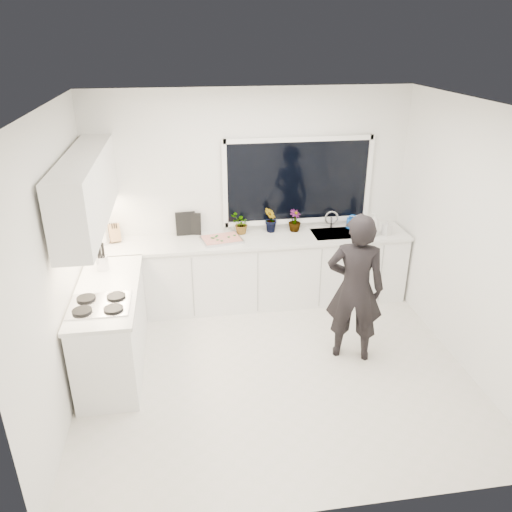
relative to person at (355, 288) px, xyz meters
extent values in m
cube|color=beige|center=(-0.87, -0.13, -0.84)|extent=(4.00, 3.50, 0.02)
cube|color=white|center=(-0.87, 1.63, 0.52)|extent=(4.00, 0.02, 2.70)
cube|color=white|center=(-2.88, -0.13, 0.52)|extent=(0.02, 3.50, 2.70)
cube|color=white|center=(1.14, -0.13, 0.52)|extent=(0.02, 3.50, 2.70)
cube|color=white|center=(-0.87, -0.13, 1.88)|extent=(4.00, 3.50, 0.02)
cube|color=black|center=(-0.27, 1.59, 0.72)|extent=(1.80, 0.02, 1.00)
cube|color=white|center=(-0.87, 1.32, -0.39)|extent=(3.92, 0.58, 0.88)
cube|color=white|center=(-2.54, 0.22, -0.39)|extent=(0.58, 1.60, 0.88)
cube|color=silver|center=(-0.87, 1.31, 0.07)|extent=(3.94, 0.62, 0.04)
cube|color=silver|center=(-2.54, 0.22, 0.07)|extent=(0.62, 1.60, 0.04)
cube|color=white|center=(-2.66, 0.57, 1.02)|extent=(0.34, 2.10, 0.70)
cube|color=silver|center=(0.18, 1.32, 0.04)|extent=(0.58, 0.42, 0.14)
cylinder|color=silver|center=(0.18, 1.52, 0.20)|extent=(0.03, 0.03, 0.22)
cube|color=black|center=(-2.56, -0.13, 0.11)|extent=(0.56, 0.48, 0.03)
imported|color=black|center=(0.00, 0.00, 0.00)|extent=(0.70, 0.57, 1.65)
cube|color=#B4B5B9|center=(-1.29, 1.29, 0.11)|extent=(0.54, 0.44, 0.03)
cube|color=#BF3919|center=(-1.29, 1.29, 0.12)|extent=(0.49, 0.39, 0.01)
cylinder|color=blue|center=(0.45, 1.48, 0.16)|extent=(0.15, 0.15, 0.13)
cylinder|color=white|center=(-2.72, 1.42, 0.22)|extent=(0.12, 0.12, 0.26)
cube|color=#A07D4A|center=(-2.58, 1.46, 0.20)|extent=(0.15, 0.13, 0.22)
cylinder|color=silver|center=(-2.63, 0.67, 0.17)|extent=(0.14, 0.14, 0.16)
cube|color=black|center=(-1.63, 1.56, 0.23)|extent=(0.22, 0.06, 0.28)
cube|color=black|center=(-1.71, 1.56, 0.24)|extent=(0.25, 0.04, 0.30)
imported|color=#26662D|center=(-1.01, 1.48, 0.23)|extent=(0.32, 0.32, 0.27)
imported|color=#26662D|center=(-0.63, 1.48, 0.26)|extent=(0.16, 0.19, 0.34)
imported|color=#26662D|center=(-0.32, 1.48, 0.23)|extent=(0.22, 0.22, 0.28)
imported|color=#D8BF66|center=(0.63, 1.17, 0.24)|extent=(0.16, 0.16, 0.30)
imported|color=#D8BF66|center=(0.80, 1.17, 0.20)|extent=(0.13, 0.12, 0.21)
camera|label=1|loc=(-1.72, -4.40, 2.46)|focal=35.00mm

